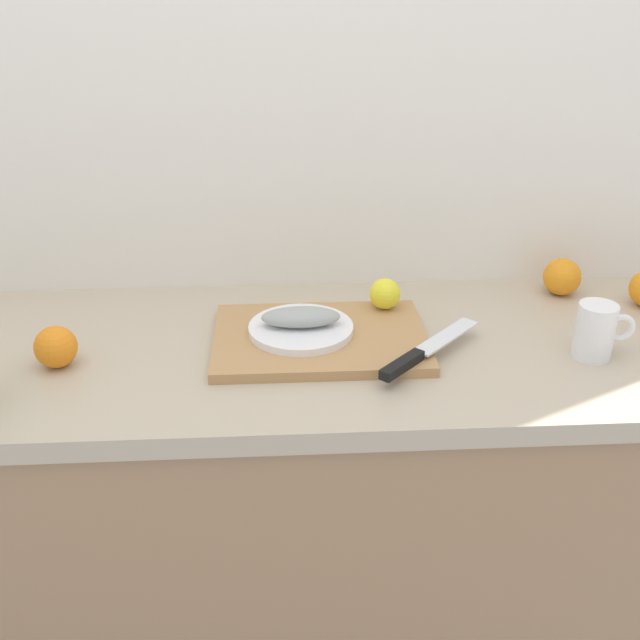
{
  "coord_description": "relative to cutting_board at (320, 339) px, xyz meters",
  "views": [
    {
      "loc": [
        0.03,
        -1.28,
        1.58
      ],
      "look_at": [
        0.1,
        0.01,
        0.95
      ],
      "focal_mm": 41.92,
      "sensor_mm": 36.0,
      "label": 1
    }
  ],
  "objects": [
    {
      "name": "back_wall",
      "position": [
        -0.1,
        0.32,
        0.34
      ],
      "size": [
        3.2,
        0.05,
        2.5
      ],
      "primitive_type": "cube",
      "color": "white",
      "rests_on": "ground_plane"
    },
    {
      "name": "kitchen_counter",
      "position": [
        -0.1,
        -0.01,
        -0.46
      ],
      "size": [
        2.0,
        0.6,
        0.9
      ],
      "color": "#9E7A56",
      "rests_on": "ground_plane"
    },
    {
      "name": "cutting_board",
      "position": [
        0.0,
        0.0,
        0.0
      ],
      "size": [
        0.41,
        0.29,
        0.02
      ],
      "primitive_type": "cube",
      "color": "tan",
      "rests_on": "kitchen_counter"
    },
    {
      "name": "white_plate",
      "position": [
        -0.04,
        0.01,
        0.02
      ],
      "size": [
        0.2,
        0.2,
        0.01
      ],
      "primitive_type": "cylinder",
      "color": "white",
      "rests_on": "cutting_board"
    },
    {
      "name": "fish_fillet",
      "position": [
        -0.04,
        0.01,
        0.04
      ],
      "size": [
        0.15,
        0.07,
        0.04
      ],
      "primitive_type": "ellipsoid",
      "color": "#999E99",
      "rests_on": "white_plate"
    },
    {
      "name": "chef_knife",
      "position": [
        0.17,
        -0.11,
        0.02
      ],
      "size": [
        0.22,
        0.23,
        0.02
      ],
      "rotation": [
        0.0,
        0.0,
        0.8
      ],
      "color": "silver",
      "rests_on": "cutting_board"
    },
    {
      "name": "lemon_0",
      "position": [
        0.14,
        0.11,
        0.04
      ],
      "size": [
        0.06,
        0.06,
        0.06
      ],
      "primitive_type": "sphere",
      "color": "yellow",
      "rests_on": "cutting_board"
    },
    {
      "name": "coffee_mug_0",
      "position": [
        0.51,
        -0.08,
        0.04
      ],
      "size": [
        0.11,
        0.07,
        0.11
      ],
      "color": "white",
      "rests_on": "kitchen_counter"
    },
    {
      "name": "orange_0",
      "position": [
        -0.48,
        -0.06,
        0.03
      ],
      "size": [
        0.08,
        0.08,
        0.08
      ],
      "primitive_type": "sphere",
      "color": "orange",
      "rests_on": "kitchen_counter"
    },
    {
      "name": "orange_2",
      "position": [
        0.55,
        0.2,
        0.03
      ],
      "size": [
        0.08,
        0.08,
        0.08
      ],
      "primitive_type": "sphere",
      "color": "orange",
      "rests_on": "kitchen_counter"
    }
  ]
}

